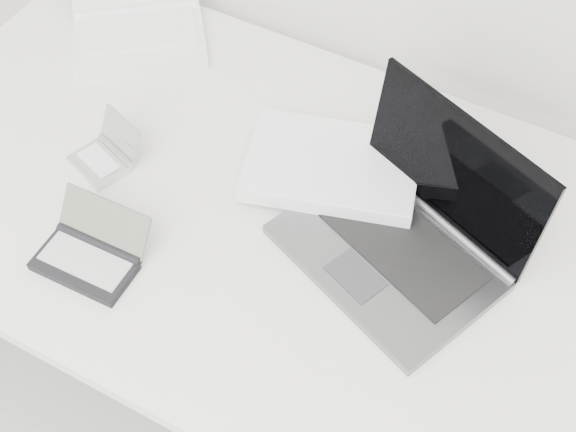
% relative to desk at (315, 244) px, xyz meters
% --- Properties ---
extents(desk, '(1.60, 0.80, 0.73)m').
position_rel_desk_xyz_m(desk, '(0.00, 0.00, 0.00)').
color(desk, white).
rests_on(desk, ground).
extents(laptop_large, '(0.53, 0.42, 0.23)m').
position_rel_desk_xyz_m(laptop_large, '(0.07, 0.07, 0.08)').
color(laptop_large, slate).
rests_on(laptop_large, desk).
extents(netbook_open_white, '(0.41, 0.42, 0.07)m').
position_rel_desk_xyz_m(netbook_open_white, '(-0.55, 0.27, 0.07)').
color(netbook_open_white, white).
rests_on(netbook_open_white, desk).
extents(pda_silver, '(0.12, 0.13, 0.08)m').
position_rel_desk_xyz_m(pda_silver, '(-0.39, -0.05, 0.06)').
color(pda_silver, silver).
rests_on(pda_silver, desk).
extents(palmtop_charcoal, '(0.16, 0.14, 0.08)m').
position_rel_desk_xyz_m(palmtop_charcoal, '(-0.29, -0.23, 0.06)').
color(palmtop_charcoal, black).
rests_on(palmtop_charcoal, desk).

